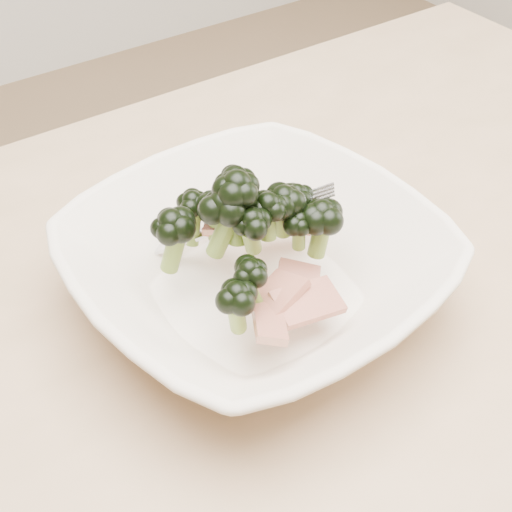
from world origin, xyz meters
name	(u,v)px	position (x,y,z in m)	size (l,w,h in m)	color
dining_table	(300,373)	(0.00, 0.00, 0.65)	(1.20, 0.80, 0.75)	tan
broccoli_dish	(255,262)	(-0.03, 0.03, 0.79)	(0.33, 0.33, 0.14)	silver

